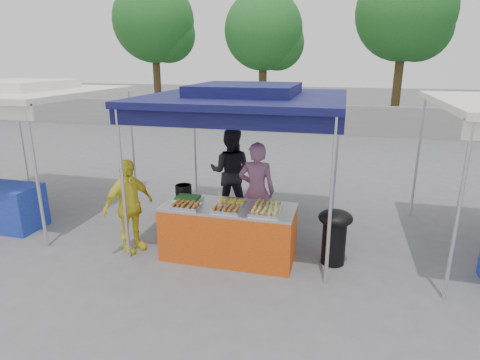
% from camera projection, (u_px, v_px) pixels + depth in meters
% --- Properties ---
extents(ground_plane, '(80.00, 80.00, 0.00)m').
position_uv_depth(ground_plane, '(231.00, 254.00, 6.35)').
color(ground_plane, slate).
extents(back_wall, '(40.00, 0.25, 1.20)m').
position_uv_depth(back_wall, '(304.00, 119.00, 16.36)').
color(back_wall, gray).
rests_on(back_wall, ground_plane).
extents(main_canopy, '(3.20, 3.20, 2.57)m').
position_uv_depth(main_canopy, '(246.00, 97.00, 6.56)').
color(main_canopy, silver).
rests_on(main_canopy, ground_plane).
extents(neighbor_stall_left, '(3.20, 3.20, 2.57)m').
position_uv_depth(neighbor_stall_left, '(7.00, 135.00, 7.49)').
color(neighbor_stall_left, silver).
rests_on(neighbor_stall_left, ground_plane).
extents(tree_0, '(3.82, 3.82, 6.57)m').
position_uv_depth(tree_0, '(157.00, 25.00, 19.00)').
color(tree_0, '#45341A').
rests_on(tree_0, ground_plane).
extents(tree_1, '(3.46, 3.39, 5.82)m').
position_uv_depth(tree_1, '(267.00, 34.00, 17.41)').
color(tree_1, '#45341A').
rests_on(tree_1, ground_plane).
extents(tree_2, '(3.92, 3.92, 6.74)m').
position_uv_depth(tree_2, '(409.00, 16.00, 16.15)').
color(tree_2, '#45341A').
rests_on(tree_2, ground_plane).
extents(vendor_table, '(2.00, 0.80, 0.85)m').
position_uv_depth(vendor_table, '(229.00, 232.00, 6.13)').
color(vendor_table, '#D04C12').
rests_on(vendor_table, ground_plane).
extents(food_tray_fl, '(0.42, 0.30, 0.07)m').
position_uv_depth(food_tray_fl, '(186.00, 206.00, 5.92)').
color(food_tray_fl, silver).
rests_on(food_tray_fl, vendor_table).
extents(food_tray_fm, '(0.42, 0.30, 0.07)m').
position_uv_depth(food_tray_fm, '(226.00, 209.00, 5.77)').
color(food_tray_fm, silver).
rests_on(food_tray_fm, vendor_table).
extents(food_tray_fr, '(0.42, 0.30, 0.07)m').
position_uv_depth(food_tray_fr, '(264.00, 213.00, 5.65)').
color(food_tray_fr, silver).
rests_on(food_tray_fr, vendor_table).
extents(food_tray_bl, '(0.42, 0.30, 0.07)m').
position_uv_depth(food_tray_bl, '(188.00, 199.00, 6.22)').
color(food_tray_bl, silver).
rests_on(food_tray_bl, vendor_table).
extents(food_tray_bm, '(0.42, 0.30, 0.07)m').
position_uv_depth(food_tray_bm, '(232.00, 202.00, 6.07)').
color(food_tray_bm, silver).
rests_on(food_tray_bm, vendor_table).
extents(food_tray_br, '(0.42, 0.30, 0.07)m').
position_uv_depth(food_tray_br, '(268.00, 205.00, 5.93)').
color(food_tray_br, silver).
rests_on(food_tray_br, vendor_table).
extents(cooking_pot, '(0.26, 0.26, 0.15)m').
position_uv_depth(cooking_pot, '(183.00, 190.00, 6.51)').
color(cooking_pot, black).
rests_on(cooking_pot, vendor_table).
extents(skewer_cup, '(0.07, 0.07, 0.09)m').
position_uv_depth(skewer_cup, '(220.00, 208.00, 5.80)').
color(skewer_cup, silver).
rests_on(skewer_cup, vendor_table).
extents(wok_burner, '(0.51, 0.51, 0.85)m').
position_uv_depth(wok_burner, '(335.00, 232.00, 5.93)').
color(wok_burner, black).
rests_on(wok_burner, ground_plane).
extents(crate_left, '(0.51, 0.35, 0.30)m').
position_uv_depth(crate_left, '(213.00, 226.00, 7.01)').
color(crate_left, '#1529AE').
rests_on(crate_left, ground_plane).
extents(crate_right, '(0.46, 0.32, 0.27)m').
position_uv_depth(crate_right, '(265.00, 234.00, 6.75)').
color(crate_right, '#1529AE').
rests_on(crate_right, ground_plane).
extents(crate_stacked, '(0.44, 0.31, 0.26)m').
position_uv_depth(crate_stacked, '(266.00, 219.00, 6.67)').
color(crate_stacked, '#1529AE').
rests_on(crate_stacked, crate_right).
extents(vendor_woman, '(0.64, 0.44, 1.68)m').
position_uv_depth(vendor_woman, '(257.00, 191.00, 6.71)').
color(vendor_woman, '#935D81').
rests_on(vendor_woman, ground_plane).
extents(helper_man, '(0.87, 0.70, 1.71)m').
position_uv_depth(helper_man, '(231.00, 172.00, 7.81)').
color(helper_man, black).
rests_on(helper_man, ground_plane).
extents(customer_person, '(0.72, 0.95, 1.50)m').
position_uv_depth(customer_person, '(129.00, 206.00, 6.27)').
color(customer_person, yellow).
rests_on(customer_person, ground_plane).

